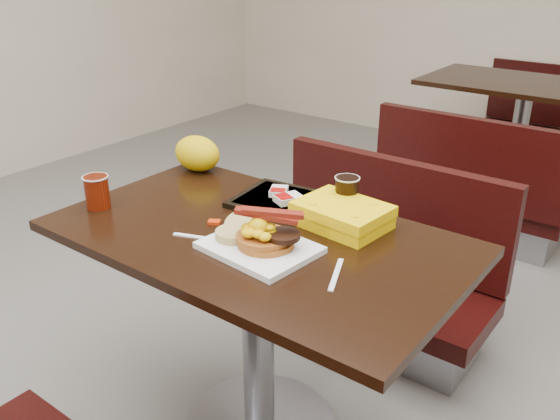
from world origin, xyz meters
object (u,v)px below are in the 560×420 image
Objects in this scene: platter at (259,248)px; fork at (190,236)px; bench_far_s at (477,175)px; table_far at (518,142)px; bench_far_n at (548,120)px; hashbrown_sleeve_right at (288,199)px; bench_near_n at (368,259)px; coffee_cup_near at (97,192)px; hashbrown_sleeve_left at (279,191)px; knife at (336,274)px; clamshell at (342,215)px; paper_bag at (197,153)px; pancake_stack at (266,240)px; coffee_cup_far at (347,192)px; tray at (291,203)px; table_near at (258,340)px.

fork is (-0.21, -0.06, -0.01)m from platter.
bench_far_s is 2.07m from fork.
table_far is 1.20× the size of bench_far_n.
fork is 1.76× the size of hashbrown_sleeve_right.
bench_near_n is 9.57× the size of coffee_cup_near.
bench_far_s is 6.97× the size of fork.
hashbrown_sleeve_right reaches higher than bench_far_n.
bench_near_n is 3.43× the size of platter.
knife is at bearing -63.45° from hashbrown_sleeve_left.
platter is 1.14× the size of clamshell.
paper_bag is (-0.58, 0.36, 0.06)m from platter.
paper_bag is (0.01, 0.44, 0.01)m from coffee_cup_near.
hashbrown_sleeve_right is (-0.13, 0.28, -0.01)m from pancake_stack.
coffee_cup_far is (0.17, 0.07, 0.04)m from hashbrown_sleeve_right.
coffee_cup_far is 0.11m from clamshell.
hashbrown_sleeve_right is 0.82× the size of coffee_cup_far.
bench_far_n is 3.46m from fork.
table_far is at bearing 114.11° from hashbrown_sleeve_right.
pancake_stack is 0.43× the size of tray.
tray is at bearing -90.75° from bench_far_n.
table_near is at bearing -29.07° from paper_bag.
clamshell is at bearing -174.04° from knife.
paper_bag is (-0.47, 0.06, 0.06)m from tray.
table_near is at bearing 16.93° from coffee_cup_near.
coffee_cup_far is at bearing -175.04° from knife.
hashbrown_sleeve_right is at bearing -54.59° from hashbrown_sleeve_left.
platter is (0.07, -0.78, 0.40)m from bench_near_n.
table_near is 1.90m from bench_far_s.
coffee_cup_far is (0.17, 0.06, 0.06)m from tray.
paper_bag is (-0.68, 0.09, 0.03)m from clamshell.
hashbrown_sleeve_left is at bearing -149.36° from knife.
table_far is 2.36m from coffee_cup_far.
tray is at bearing 100.17° from table_near.
table_near is 1.20× the size of bench_far_s.
hashbrown_sleeve_right reaches higher than platter.
knife reaches higher than bench_far_n.
tray is 0.47m from paper_bag.
pancake_stack is at bearing -87.38° from bench_far_s.
platter reaches higher than table_far.
knife is 0.52m from hashbrown_sleeve_left.
bench_near_n is 0.83× the size of table_far.
hashbrown_sleeve_right is 0.48m from paper_bag.
bench_near_n is at bearing 107.08° from coffee_cup_far.
bench_far_s is 1.00× the size of bench_far_n.
bench_far_s is at bearing 72.58° from paper_bag.
knife is at bearing -84.71° from bench_far_n.
tray is (-0.04, 0.22, 0.38)m from table_near.
clamshell is (0.21, -0.03, 0.03)m from tray.
platter is 4.03× the size of hashbrown_sleeve_left.
bench_far_s is 2.03m from knife.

